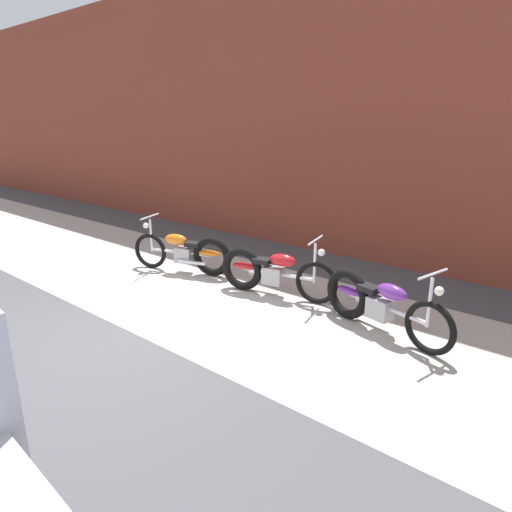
% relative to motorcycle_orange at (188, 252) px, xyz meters
% --- Properties ---
extents(ground_plane, '(80.00, 80.00, 0.00)m').
position_rel_motorcycle_orange_xyz_m(ground_plane, '(1.29, -2.16, -0.40)').
color(ground_plane, '#47474C').
extents(sidewalk_slab, '(36.00, 3.50, 0.01)m').
position_rel_motorcycle_orange_xyz_m(sidewalk_slab, '(1.29, -0.41, -0.40)').
color(sidewalk_slab, '#B2ADA3').
rests_on(sidewalk_slab, ground).
extents(brick_building_wall, '(36.00, 0.50, 5.96)m').
position_rel_motorcycle_orange_xyz_m(brick_building_wall, '(1.29, 3.04, 2.58)').
color(brick_building_wall, brown).
rests_on(brick_building_wall, ground).
extents(motorcycle_orange, '(1.93, 0.87, 1.03)m').
position_rel_motorcycle_orange_xyz_m(motorcycle_orange, '(0.00, 0.00, 0.00)').
color(motorcycle_orange, black).
rests_on(motorcycle_orange, ground).
extents(motorcycle_red, '(1.98, 0.69, 1.03)m').
position_rel_motorcycle_orange_xyz_m(motorcycle_red, '(1.83, 0.09, 0.00)').
color(motorcycle_red, black).
rests_on(motorcycle_red, ground).
extents(motorcycle_purple, '(1.97, 0.74, 1.03)m').
position_rel_motorcycle_orange_xyz_m(motorcycle_purple, '(3.71, -0.02, 0.00)').
color(motorcycle_purple, black).
rests_on(motorcycle_purple, ground).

